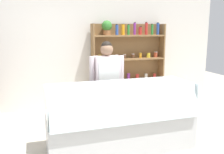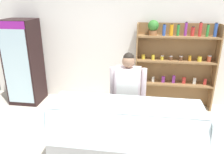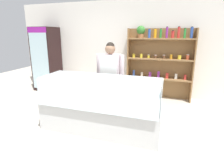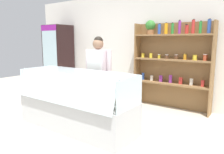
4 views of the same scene
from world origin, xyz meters
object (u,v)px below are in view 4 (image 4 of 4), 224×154
at_px(drinks_fridge, 59,58).
at_px(shelving_unit, 171,59).
at_px(deli_display_case, 76,111).
at_px(shop_clerk, 98,71).

relative_size(drinks_fridge, shelving_unit, 1.00).
xyz_separation_m(drinks_fridge, deli_display_case, (2.55, -1.84, -0.67)).
distance_m(drinks_fridge, shop_clerk, 2.80).
relative_size(shelving_unit, deli_display_case, 0.91).
relative_size(drinks_fridge, shop_clerk, 1.23).
bearing_deg(shop_clerk, shelving_unit, 57.65).
bearing_deg(shop_clerk, deli_display_case, -88.41).
height_order(shelving_unit, deli_display_case, shelving_unit).
xyz_separation_m(drinks_fridge, shop_clerk, (2.53, -1.20, -0.04)).
bearing_deg(shop_clerk, drinks_fridge, 154.64).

